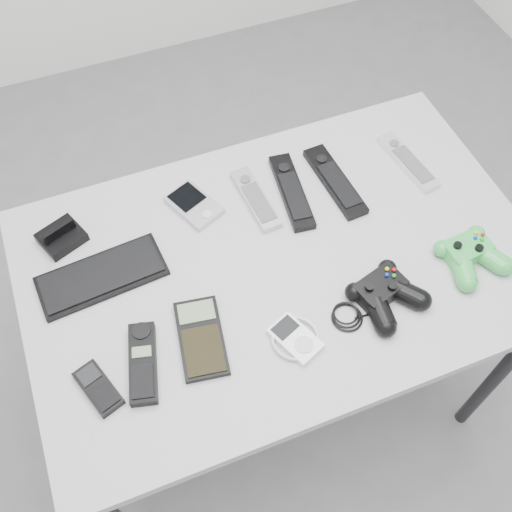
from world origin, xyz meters
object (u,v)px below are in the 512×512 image
object	(u,v)px
mobile_phone	(98,388)
mp3_player	(295,338)
pda_keyboard	(102,276)
cordless_handset	(143,363)
remote_silver_a	(255,198)
remote_silver_b	(408,161)
controller_green	(471,254)
calculator	(201,338)
remote_black_a	(292,191)
desk	(280,276)
pda	(194,205)
remote_black_b	(335,181)
controller_black	(385,293)

from	to	relation	value
mobile_phone	mp3_player	distance (m)	0.39
pda_keyboard	cordless_handset	world-z (taller)	cordless_handset
remote_silver_a	mobile_phone	xyz separation A→B (m)	(-0.44, -0.32, -0.00)
pda_keyboard	remote_silver_b	xyz separation A→B (m)	(0.76, 0.05, 0.00)
remote_silver_a	mobile_phone	distance (m)	0.54
controller_green	calculator	bearing A→B (deg)	172.72
mobile_phone	calculator	xyz separation A→B (m)	(0.21, 0.03, -0.00)
remote_black_a	mp3_player	distance (m)	0.37
desk	pda	distance (m)	0.26
mp3_player	controller_green	world-z (taller)	controller_green
mobile_phone	mp3_player	bearing A→B (deg)	-25.15
controller_green	pda_keyboard	bearing A→B (deg)	157.53
remote_silver_a	cordless_handset	bearing A→B (deg)	-143.13
mobile_phone	remote_black_b	bearing A→B (deg)	6.04
remote_black_b	mp3_player	world-z (taller)	remote_black_b
pda	mp3_player	bearing A→B (deg)	-101.40
remote_black_a	mobile_phone	size ratio (longest dim) A/B	2.02
pda_keyboard	mp3_player	size ratio (longest dim) A/B	2.59
controller_black	mobile_phone	bearing A→B (deg)	162.31
remote_black_b	controller_green	distance (m)	0.35
calculator	mp3_player	size ratio (longest dim) A/B	1.68
remote_black_a	cordless_handset	distance (m)	0.52
pda	controller_green	size ratio (longest dim) A/B	0.85
pda	desk	bearing A→B (deg)	-80.95
desk	remote_black_a	distance (m)	0.20
remote_black_b	mobile_phone	distance (m)	0.70
calculator	desk	bearing A→B (deg)	36.89
remote_black_a	controller_black	world-z (taller)	controller_black
remote_silver_b	mobile_phone	distance (m)	0.88
desk	mp3_player	distance (m)	0.21
mobile_phone	mp3_player	xyz separation A→B (m)	(0.39, -0.04, -0.00)
remote_black_b	calculator	size ratio (longest dim) A/B	1.29
pda_keyboard	mp3_player	xyz separation A→B (m)	(0.32, -0.28, 0.00)
controller_green	remote_silver_b	bearing A→B (deg)	82.84
pda_keyboard	mp3_player	bearing A→B (deg)	-45.96
pda_keyboard	remote_silver_a	size ratio (longest dim) A/B	1.43
remote_black_b	mobile_phone	bearing A→B (deg)	-158.34
remote_silver_b	remote_black_a	bearing A→B (deg)	169.78
calculator	cordless_handset	bearing A→B (deg)	-165.35
pda	remote_black_b	world-z (taller)	remote_black_b
controller_green	controller_black	bearing A→B (deg)	-179.47
pda	remote_black_b	distance (m)	0.34
pda_keyboard	remote_black_b	size ratio (longest dim) A/B	1.19
cordless_handset	calculator	distance (m)	0.12
mobile_phone	calculator	size ratio (longest dim) A/B	0.63
remote_silver_b	calculator	xyz separation A→B (m)	(-0.61, -0.26, -0.00)
pda	remote_black_b	xyz separation A→B (m)	(0.33, -0.05, 0.00)
cordless_handset	mp3_player	size ratio (longest dim) A/B	1.60
cordless_handset	desk	bearing A→B (deg)	34.37
remote_black_a	calculator	xyz separation A→B (m)	(-0.31, -0.28, -0.00)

